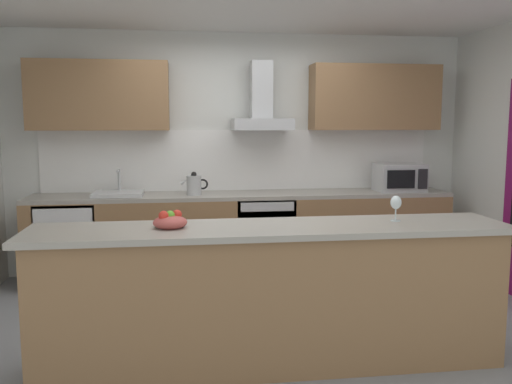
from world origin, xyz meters
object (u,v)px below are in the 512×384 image
object	(u,v)px
fruit_bowl	(170,221)
kettle	(194,185)
microwave	(399,177)
wine_glass	(396,203)
range_hood	(261,108)
oven	(263,234)
sink	(118,193)
refrigerator	(70,243)

from	to	relation	value
fruit_bowl	kettle	bearing A→B (deg)	84.29
kettle	fruit_bowl	bearing A→B (deg)	-95.71
microwave	wine_glass	bearing A→B (deg)	-113.38
range_hood	kettle	bearing A→B (deg)	-167.28
oven	range_hood	size ratio (longest dim) A/B	1.11
oven	sink	world-z (taller)	sink
range_hood	sink	bearing A→B (deg)	-175.45
refrigerator	fruit_bowl	distance (m)	2.41
oven	sink	distance (m)	1.56
microwave	wine_glass	size ratio (longest dim) A/B	2.81
oven	wine_glass	world-z (taller)	wine_glass
refrigerator	wine_glass	size ratio (longest dim) A/B	4.78
oven	microwave	world-z (taller)	microwave
refrigerator	oven	bearing A→B (deg)	0.08
oven	kettle	bearing A→B (deg)	-177.33
refrigerator	fruit_bowl	world-z (taller)	fruit_bowl
microwave	wine_glass	world-z (taller)	microwave
refrigerator	microwave	xyz separation A→B (m)	(3.47, -0.03, 0.62)
sink	kettle	xyz separation A→B (m)	(0.77, -0.04, 0.08)
microwave	range_hood	bearing A→B (deg)	173.96
oven	fruit_bowl	bearing A→B (deg)	-113.94
oven	microwave	xyz separation A→B (m)	(1.49, -0.03, 0.59)
range_hood	fruit_bowl	distance (m)	2.53
kettle	oven	bearing A→B (deg)	2.67
microwave	wine_glass	xyz separation A→B (m)	(-0.88, -2.04, 0.03)
oven	kettle	world-z (taller)	kettle
microwave	fruit_bowl	world-z (taller)	microwave
microwave	kettle	distance (m)	2.21
kettle	wine_glass	world-z (taller)	same
oven	microwave	distance (m)	1.60
microwave	range_hood	xyz separation A→B (m)	(-1.49, 0.16, 0.74)
microwave	sink	xyz separation A→B (m)	(-2.98, 0.04, -0.12)
oven	range_hood	distance (m)	1.33
wine_glass	fruit_bowl	bearing A→B (deg)	-178.94
oven	kettle	size ratio (longest dim) A/B	2.77
microwave	range_hood	distance (m)	1.67
oven	kettle	xyz separation A→B (m)	(-0.72, -0.03, 0.55)
sink	wine_glass	distance (m)	2.95
range_hood	refrigerator	bearing A→B (deg)	-176.18
sink	kettle	size ratio (longest dim) A/B	1.73
oven	sink	size ratio (longest dim) A/B	1.60
kettle	wine_glass	bearing A→B (deg)	-56.75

